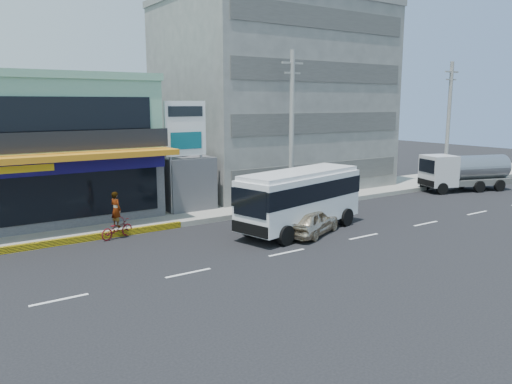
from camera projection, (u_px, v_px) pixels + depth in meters
ground at (287, 253)px, 22.92m from camera, size 120.00×120.00×0.00m
sidewalk at (260, 203)px, 33.40m from camera, size 70.00×5.00×0.30m
shop_building at (34, 151)px, 29.19m from camera, size 12.40×11.70×8.00m
concrete_building at (273, 100)px, 39.43m from camera, size 16.00×12.00×14.00m
gap_structure at (175, 181)px, 32.40m from camera, size 3.00×6.00×3.50m
satellite_dish at (181, 155)px, 31.27m from camera, size 1.50×1.50×0.15m
billboard at (185, 135)px, 29.28m from camera, size 2.60×0.18×6.90m
utility_pole_near at (292, 129)px, 31.35m from camera, size 1.60×0.30×10.00m
utility_pole_far at (448, 123)px, 40.16m from camera, size 1.60×0.30×10.00m
minibus at (300, 195)px, 26.46m from camera, size 8.18×4.22×3.27m
sedan at (311, 222)px, 25.92m from camera, size 4.41×3.22×1.40m
tanker_truck at (463, 171)px, 38.80m from camera, size 7.49×4.15×2.84m
motorcycle_rider at (117, 223)px, 25.23m from camera, size 1.99×1.24×2.41m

